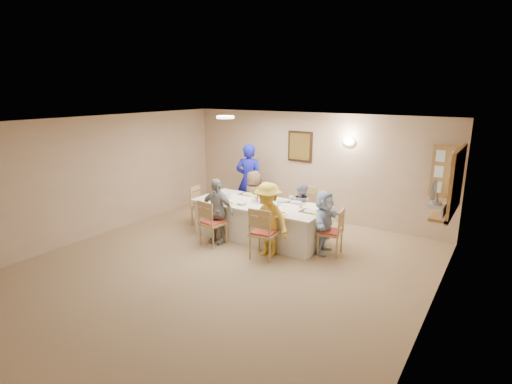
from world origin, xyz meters
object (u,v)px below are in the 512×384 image
Objects in this scene: diner_back_left at (254,198)px; diner_front_left at (217,211)px; serving_hatch at (456,181)px; chair_back_left at (257,203)px; chair_back_right at (304,210)px; condiment_ketchup at (259,197)px; diner_right_end at (324,222)px; chair_right_end at (330,231)px; diner_back_right at (301,209)px; chair_front_left at (213,222)px; chair_left_end at (203,206)px; desk_fan at (436,195)px; chair_front_right at (264,232)px; diner_front_right at (268,220)px; caregiver at (249,180)px; dining_table at (260,220)px.

diner_back_left is 0.94× the size of diner_front_left.
diner_back_left is (-4.07, -0.08, -0.88)m from serving_hatch.
chair_back_left is 1.20m from chair_back_right.
condiment_ketchup is (-0.62, -0.82, 0.39)m from chair_back_right.
chair_back_left is 0.74× the size of diner_back_left.
diner_right_end is at bearing -51.86° from chair_back_right.
diner_front_left is at bearing -136.61° from chair_back_right.
serving_hatch reaches higher than diner_right_end.
chair_right_end is 0.79× the size of diner_back_right.
chair_left_end is (-0.95, 0.80, -0.02)m from chair_front_left.
diner_back_left is at bearing -93.71° from chair_back_left.
diner_front_left is at bearing -93.71° from chair_back_left.
desk_fan is at bearing 166.40° from diner_back_right.
chair_back_left is 0.70× the size of diner_front_left.
chair_front_right is 3.87× the size of condiment_ketchup.
chair_back_right is at bearing -3.71° from chair_back_left.
chair_back_left is 0.66× the size of diner_front_right.
chair_left_end is 1.33m from caregiver.
dining_table is 1.55× the size of caregiver.
caregiver reaches higher than diner_back_right.
condiment_ketchup is at bearing 44.89° from diner_front_left.
diner_back_right is at bearing 155.22° from desk_fan.
chair_back_left is 0.52× the size of caregiver.
diner_back_left is (0.95, 0.68, 0.18)m from chair_left_end.
chair_left_end is 1.18m from diner_back_left.
diner_front_right reaches higher than chair_front_left.
desk_fan is 2.96m from chair_front_right.
dining_table is 1.97× the size of diner_front_right.
desk_fan is 0.24× the size of diner_back_left.
serving_hatch is 1.20× the size of diner_back_left.
chair_front_right is at bearing 128.60° from diner_right_end.
caregiver reaches higher than diner_front_left.
chair_left_end is at bearing -167.16° from chair_back_right.
diner_back_right reaches higher than chair_back_left.
chair_back_right reaches higher than chair_right_end.
chair_back_left is (-0.60, 0.80, 0.08)m from dining_table.
diner_back_right is (1.20, 1.48, 0.10)m from chair_front_left.
desk_fan is 5.06m from chair_left_end.
diner_front_right is 2.47m from caregiver.
serving_hatch is 4.48m from chair_front_left.
diner_front_right is at bearing -153.34° from serving_hatch.
serving_hatch is at bearing -152.33° from chair_front_left.
chair_right_end is (0.95, 0.80, -0.04)m from chair_front_right.
chair_left_end is at bearing 28.73° from diner_back_right.
chair_back_left is (-4.07, 0.04, -1.04)m from serving_hatch.
diner_front_right reaches higher than diner_right_end.
caregiver reaches higher than diner_front_right.
diner_right_end is (2.02, 0.68, -0.05)m from diner_front_left.
chair_left_end is 0.67× the size of diner_front_left.
diner_back_right is 0.93× the size of diner_right_end.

